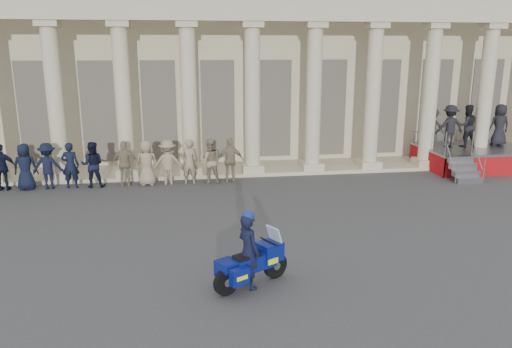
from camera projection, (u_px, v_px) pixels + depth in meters
The scene contains 6 objects.
ground at pixel (245, 248), 13.54m from camera, with size 90.00×90.00×0.00m, color #3B3B3D.
building at pixel (211, 62), 26.57m from camera, with size 40.00×12.50×9.00m.
officer_rank at pixel (43, 166), 18.99m from camera, with size 15.26×0.68×1.79m.
reviewing_stand at pixel (472, 135), 22.26m from camera, with size 4.61×4.33×2.82m.
motorcycle at pixel (252, 263), 11.27m from camera, with size 1.81×1.32×1.29m.
rider at pixel (248, 250), 11.12m from camera, with size 0.68×0.76×1.84m.
Camera 1 is at (-1.49, -12.54, 5.29)m, focal length 35.00 mm.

